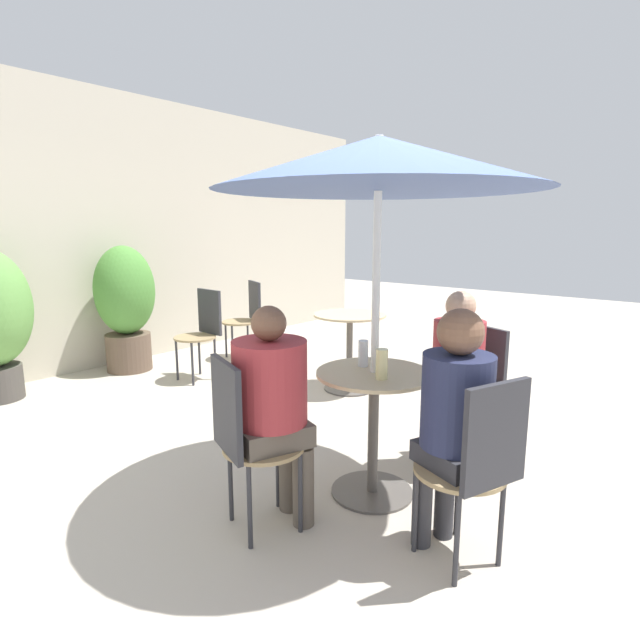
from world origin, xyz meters
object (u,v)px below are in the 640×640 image
cafe_table_far (350,338)px  beer_glass_1 (363,353)px  bistro_chair_0 (245,431)px  beer_glass_0 (382,364)px  potted_plant_1 (125,302)px  seated_person_0 (273,399)px  bistro_chair_1 (477,459)px  umbrella (379,164)px  cafe_table_near (374,413)px  bistro_chair_4 (248,313)px  bistro_chair_3 (203,326)px  seated_person_1 (454,411)px  bistro_chair_2 (472,384)px  seated_person_2 (456,365)px

cafe_table_far → beer_glass_1: bearing=-140.8°
bistro_chair_0 → beer_glass_1: 0.84m
beer_glass_0 → potted_plant_1: (0.52, 3.59, -0.07)m
seated_person_0 → bistro_chair_1: bearing=-141.4°
seated_person_0 → umbrella: 1.33m
cafe_table_near → bistro_chair_4: bistro_chair_4 is taller
bistro_chair_3 → seated_person_1: (-1.00, -3.21, 0.17)m
bistro_chair_1 → bistro_chair_2: (1.00, 0.45, 0.00)m
bistro_chair_4 → beer_glass_1: size_ratio=5.89×
seated_person_0 → cafe_table_near: bearing=-90.0°
bistro_chair_0 → seated_person_2: size_ratio=0.79×
bistro_chair_3 → beer_glass_1: bistro_chair_3 is taller
bistro_chair_2 → beer_glass_1: size_ratio=5.89×
cafe_table_far → seated_person_1: bearing=-132.3°
cafe_table_far → beer_glass_1: size_ratio=4.75×
cafe_table_far → seated_person_0: size_ratio=0.63×
cafe_table_far → bistro_chair_4: (0.17, 1.63, 0.04)m
seated_person_1 → beer_glass_0: (0.14, 0.48, 0.11)m
seated_person_1 → seated_person_2: size_ratio=1.03×
seated_person_1 → potted_plant_1: bearing=-78.5°
beer_glass_0 → potted_plant_1: potted_plant_1 is taller
bistro_chair_2 → potted_plant_1: bearing=-155.0°
bistro_chair_0 → beer_glass_1: bearing=-80.6°
bistro_chair_2 → potted_plant_1: 3.78m
seated_person_2 → bistro_chair_1: bearing=-38.8°
bistro_chair_1 → beer_glass_1: size_ratio=5.89×
bistro_chair_3 → beer_glass_0: (-0.87, -2.73, 0.27)m
bistro_chair_1 → bistro_chair_3: same height
bistro_chair_4 → seated_person_2: 3.27m
beer_glass_0 → bistro_chair_4: bearing=60.3°
beer_glass_1 → umbrella: umbrella is taller
cafe_table_far → umbrella: (-1.45, -1.25, 1.36)m
bistro_chair_3 → potted_plant_1: potted_plant_1 is taller
seated_person_0 → seated_person_1: (0.36, -0.80, 0.03)m
seated_person_2 → beer_glass_1: size_ratio=7.46×
cafe_table_near → bistro_chair_3: 2.74m
bistro_chair_0 → potted_plant_1: potted_plant_1 is taller
umbrella → seated_person_1: bearing=-110.6°
bistro_chair_0 → bistro_chair_2: bearing=-90.0°
bistro_chair_4 → seated_person_1: seated_person_1 is taller
bistro_chair_3 → beer_glass_1: bearing=-14.7°
cafe_table_near → bistro_chair_2: size_ratio=0.81×
bistro_chair_4 → seated_person_0: (-2.20, -2.66, 0.14)m
seated_person_1 → seated_person_2: (0.80, 0.37, -0.02)m
bistro_chair_2 → cafe_table_near: bearing=-90.0°
bistro_chair_3 → seated_person_0: (-1.36, -2.41, 0.14)m
bistro_chair_0 → potted_plant_1: size_ratio=0.68×
bistro_chair_2 → umbrella: (-0.73, 0.27, 1.32)m
cafe_table_far → bistro_chair_3: (-0.67, 1.37, 0.04)m
bistro_chair_3 → seated_person_1: bearing=-15.9°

